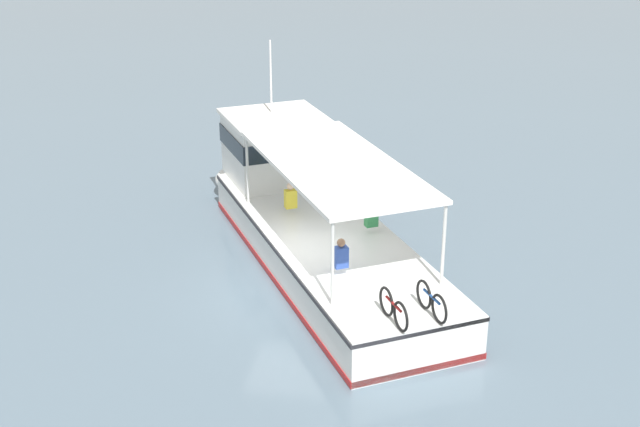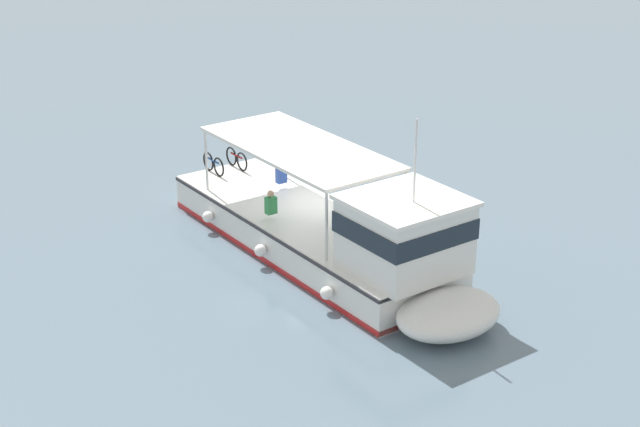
# 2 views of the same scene
# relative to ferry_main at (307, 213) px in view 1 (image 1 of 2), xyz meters

# --- Properties ---
(ground_plane) EXTENTS (400.00, 400.00, 0.00)m
(ground_plane) POSITION_rel_ferry_main_xyz_m (-2.56, -0.15, -1.02)
(ground_plane) COLOR slate
(ferry_main) EXTENTS (12.57, 8.97, 5.32)m
(ferry_main) POSITION_rel_ferry_main_xyz_m (0.00, 0.00, 0.00)
(ferry_main) COLOR white
(ferry_main) RESTS_ON ground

